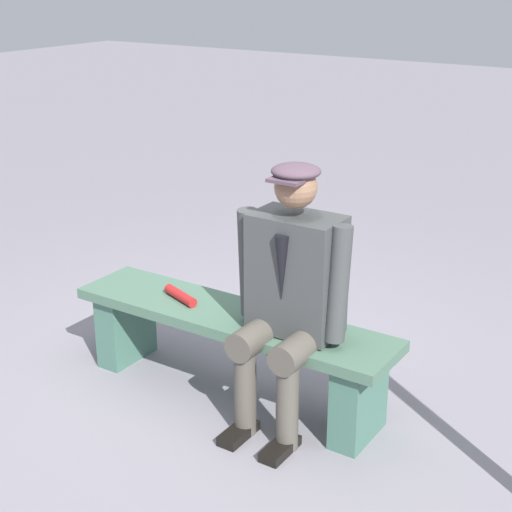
% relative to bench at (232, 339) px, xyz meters
% --- Properties ---
extents(ground_plane, '(30.00, 30.00, 0.00)m').
position_rel_bench_xyz_m(ground_plane, '(0.00, 0.00, -0.33)').
color(ground_plane, gray).
extents(bench, '(1.82, 0.42, 0.48)m').
position_rel_bench_xyz_m(bench, '(0.00, 0.00, 0.00)').
color(bench, '#476955').
rests_on(bench, ground).
extents(seated_man, '(0.61, 0.58, 1.34)m').
position_rel_bench_xyz_m(seated_man, '(-0.39, 0.06, 0.41)').
color(seated_man, '#3D4040').
rests_on(seated_man, ground).
extents(rolled_magazine, '(0.26, 0.14, 0.05)m').
position_rel_bench_xyz_m(rolled_magazine, '(0.32, 0.01, 0.18)').
color(rolled_magazine, '#B21E1E').
rests_on(rolled_magazine, bench).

